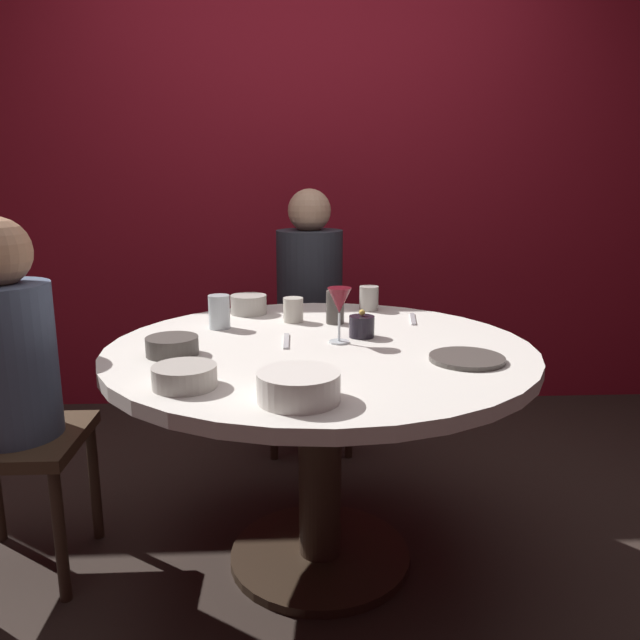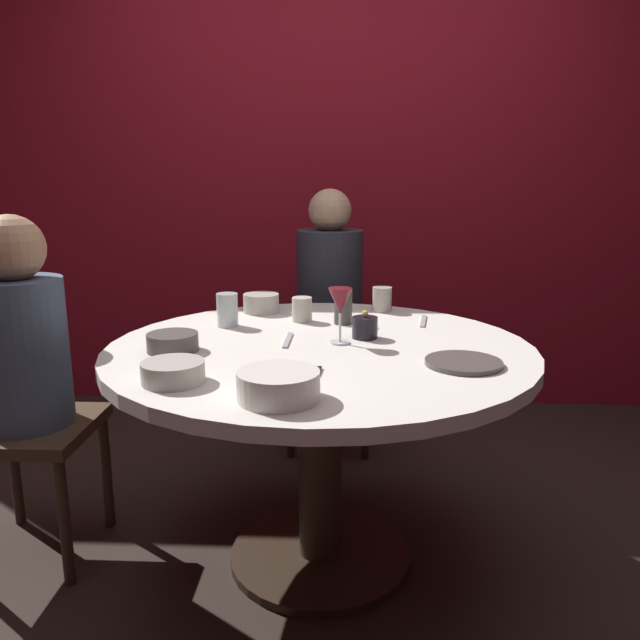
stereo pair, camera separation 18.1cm
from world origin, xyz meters
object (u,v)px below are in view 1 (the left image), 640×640
bowl_salad_center (185,376)px  cup_center_front (335,307)px  wine_glass (339,303)px  bowl_sauce_side (172,346)px  bowl_serving_large (249,304)px  cup_by_right_diner (219,312)px  candle_holder (362,326)px  cell_phone (304,371)px  dinner_plate (467,359)px  dining_table (320,393)px  seated_diner_back (310,292)px  cup_by_left_diner (293,310)px  seated_diner_left (8,359)px  cup_near_candle (369,298)px  bowl_small_white (299,386)px

bowl_salad_center → cup_center_front: size_ratio=1.37×
wine_glass → bowl_sauce_side: (-0.50, -0.11, -0.10)m
wine_glass → bowl_serving_large: size_ratio=1.29×
cup_center_front → wine_glass: bearing=-91.5°
bowl_sauce_side → cup_center_front: 0.63m
wine_glass → bowl_serving_large: 0.55m
cup_by_right_diner → cup_center_front: (0.40, 0.06, 0.00)m
candle_holder → cup_center_front: 0.21m
candle_holder → cell_phone: bearing=-118.0°
dinner_plate → cup_by_right_diner: cup_by_right_diner is taller
dining_table → cup_center_front: (0.07, 0.29, 0.21)m
seated_diner_back → bowl_serving_large: bearing=-27.7°
cup_by_left_diner → cup_center_front: cup_center_front is taller
seated_diner_left → bowl_serving_large: bearing=33.6°
seated_diner_left → cup_by_left_diner: size_ratio=13.05×
cup_by_left_diner → seated_diner_left: bearing=-159.7°
candle_holder → cup_by_left_diner: (-0.22, 0.23, 0.01)m
seated_diner_back → cup_by_right_diner: 0.78m
cell_phone → cup_by_left_diner: (-0.02, 0.60, 0.04)m
candle_holder → wine_glass: (-0.08, -0.07, 0.09)m
bowl_salad_center → seated_diner_left: bearing=147.8°
bowl_salad_center → wine_glass: bearing=43.8°
bowl_salad_center → bowl_sauce_side: same height
dining_table → cup_by_right_diner: (-0.33, 0.24, 0.21)m
seated_diner_back → cell_phone: bearing=-2.6°
cup_center_front → cup_by_right_diner: bearing=-172.2°
seated_diner_left → cup_center_front: (1.02, 0.29, 0.09)m
cup_by_left_diner → bowl_serving_large: bearing=139.1°
seated_diner_left → bowl_salad_center: bearing=-32.2°
cell_phone → cup_center_front: cup_center_front is taller
dining_table → cup_by_right_diner: size_ratio=11.39×
cup_by_left_diner → cup_near_candle: bearing=32.0°
cup_by_right_diner → wine_glass: bearing=-28.1°
seated_diner_back → cup_by_right_diner: (-0.33, -0.71, 0.07)m
bowl_sauce_side → dining_table: bearing=11.2°
seated_diner_back → wine_glass: (0.06, -0.92, 0.14)m
bowl_salad_center → seated_diner_back: bearing=74.9°
wine_glass → seated_diner_left: bearing=-178.6°
bowl_salad_center → bowl_small_white: bowl_small_white is taller
seated_diner_back → bowl_salad_center: size_ratio=7.49×
dining_table → cup_center_front: cup_center_front is taller
candle_holder → cup_center_front: (-0.07, 0.20, 0.02)m
cup_near_candle → bowl_serving_large: bearing=-175.2°
wine_glass → bowl_small_white: 0.54m
seated_diner_left → bowl_sauce_side: bearing=-9.6°
dining_table → wine_glass: 0.29m
seated_diner_left → wine_glass: size_ratio=6.52×
cup_by_left_diner → cell_phone: bearing=-87.6°
bowl_small_white → bowl_sauce_side: (-0.36, 0.40, -0.01)m
bowl_serving_large → cup_near_candle: (0.47, 0.04, 0.01)m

